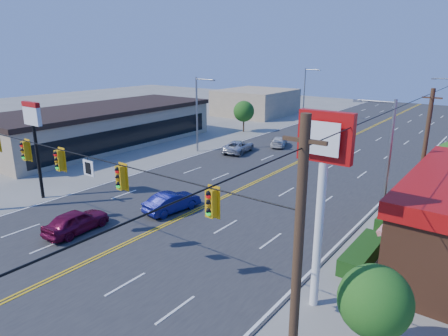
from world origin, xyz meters
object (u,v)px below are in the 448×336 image
Objects in this scene: kfc_pylon at (323,173)px; signal_span at (73,175)px; pizza_hut_sign at (34,130)px; car_magenta at (76,222)px; car_blue at (172,203)px; car_white at (279,142)px; car_silver at (238,147)px.

signal_span is at bearing -160.22° from kfc_pylon.
pizza_hut_sign is 8.86m from car_magenta.
kfc_pylon is (11.12, 4.00, 1.16)m from signal_span.
car_blue is at bearing 21.43° from pizza_hut_sign.
pizza_hut_sign is 1.78× the size of car_white.
car_silver is at bearing -63.07° from car_blue.
car_blue is at bearing -116.89° from car_magenta.
kfc_pylon is 2.07× the size of car_blue.
car_blue reaches higher than car_white.
car_magenta is at bearing 88.99° from car_silver.
pizza_hut_sign is (-10.88, 4.00, 0.30)m from signal_span.
kfc_pylon reaches higher than car_white.
car_magenta reaches higher than car_silver.
car_magenta is (-14.62, -2.00, -5.34)m from kfc_pylon.
kfc_pylon is 30.24m from car_white.
kfc_pylon is 1.82× the size of car_silver.
kfc_pylon reaches higher than car_silver.
kfc_pylon reaches higher than car_magenta.
signal_span is 8.97m from car_blue.
car_silver reaches higher than car_white.
kfc_pylon is 2.21× the size of car_white.
car_magenta is at bearing -172.21° from kfc_pylon.
signal_span reaches higher than car_silver.
car_white is 5.52m from car_silver.
kfc_pylon is at bearing 100.63° from car_white.
pizza_hut_sign is 20.98m from car_silver.
car_silver is (4.01, 20.09, -4.53)m from pizza_hut_sign.
car_silver is (-17.99, 20.09, -5.40)m from kfc_pylon.
signal_span reaches higher than kfc_pylon.
car_white is (-1.21, 27.18, -0.14)m from car_magenta.
signal_span is 2.86× the size of kfc_pylon.
car_blue is (2.40, 5.84, -0.02)m from car_magenta.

